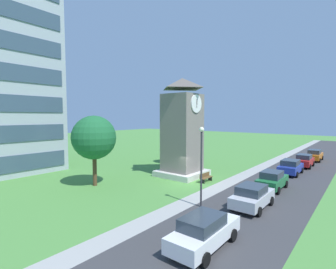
{
  "coord_description": "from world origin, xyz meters",
  "views": [
    {
      "loc": [
        -19.93,
        -13.69,
        6.61
      ],
      "look_at": [
        1.26,
        3.3,
        4.65
      ],
      "focal_mm": 26.61,
      "sensor_mm": 36.0,
      "label": 1
    }
  ],
  "objects_px": {
    "parked_car_white": "(204,231)",
    "parked_car_orange": "(315,155)",
    "clock_tower": "(182,133)",
    "parked_car_green": "(272,180)",
    "tree_streetside": "(173,142)",
    "park_bench": "(206,177)",
    "tree_near_tower": "(94,138)",
    "parked_car_red": "(304,161)",
    "street_lamp": "(201,158)",
    "parked_car_blue": "(291,167)",
    "parked_car_silver": "(252,196)"
  },
  "relations": [
    {
      "from": "parked_car_red",
      "to": "parked_car_green",
      "type": "bearing_deg",
      "value": 178.71
    },
    {
      "from": "street_lamp",
      "to": "parked_car_green",
      "type": "bearing_deg",
      "value": -19.34
    },
    {
      "from": "tree_streetside",
      "to": "parked_car_white",
      "type": "xyz_separation_m",
      "value": [
        -17.05,
        -15.17,
        -2.19
      ]
    },
    {
      "from": "tree_streetside",
      "to": "clock_tower",
      "type": "bearing_deg",
      "value": -134.16
    },
    {
      "from": "street_lamp",
      "to": "parked_car_blue",
      "type": "xyz_separation_m",
      "value": [
        15.32,
        -2.64,
        -2.78
      ]
    },
    {
      "from": "parked_car_blue",
      "to": "park_bench",
      "type": "bearing_deg",
      "value": 146.8
    },
    {
      "from": "street_lamp",
      "to": "parked_car_orange",
      "type": "bearing_deg",
      "value": -7.03
    },
    {
      "from": "tree_streetside",
      "to": "parked_car_orange",
      "type": "height_order",
      "value": "tree_streetside"
    },
    {
      "from": "parked_car_orange",
      "to": "parked_car_red",
      "type": "bearing_deg",
      "value": 177.36
    },
    {
      "from": "park_bench",
      "to": "parked_car_red",
      "type": "bearing_deg",
      "value": -23.4
    },
    {
      "from": "parked_car_white",
      "to": "parked_car_silver",
      "type": "bearing_deg",
      "value": 0.71
    },
    {
      "from": "parked_car_white",
      "to": "parked_car_silver",
      "type": "relative_size",
      "value": 1.08
    },
    {
      "from": "clock_tower",
      "to": "parked_car_silver",
      "type": "distance_m",
      "value": 11.59
    },
    {
      "from": "park_bench",
      "to": "street_lamp",
      "type": "xyz_separation_m",
      "value": [
        -6.33,
        -3.25,
        3.18
      ]
    },
    {
      "from": "parked_car_green",
      "to": "parked_car_orange",
      "type": "height_order",
      "value": "same"
    },
    {
      "from": "clock_tower",
      "to": "tree_streetside",
      "type": "bearing_deg",
      "value": 45.84
    },
    {
      "from": "park_bench",
      "to": "tree_near_tower",
      "type": "distance_m",
      "value": 11.7
    },
    {
      "from": "tree_streetside",
      "to": "park_bench",
      "type": "bearing_deg",
      "value": -123.8
    },
    {
      "from": "tree_streetside",
      "to": "parked_car_silver",
      "type": "distance_m",
      "value": 18.29
    },
    {
      "from": "tree_near_tower",
      "to": "parked_car_white",
      "type": "height_order",
      "value": "tree_near_tower"
    },
    {
      "from": "tree_near_tower",
      "to": "parked_car_orange",
      "type": "height_order",
      "value": "tree_near_tower"
    },
    {
      "from": "parked_car_white",
      "to": "parked_car_blue",
      "type": "relative_size",
      "value": 1.04
    },
    {
      "from": "parked_car_green",
      "to": "street_lamp",
      "type": "bearing_deg",
      "value": 160.66
    },
    {
      "from": "parked_car_orange",
      "to": "clock_tower",
      "type": "bearing_deg",
      "value": 153.36
    },
    {
      "from": "tree_streetside",
      "to": "parked_car_blue",
      "type": "distance_m",
      "value": 15.19
    },
    {
      "from": "parked_car_red",
      "to": "clock_tower",
      "type": "bearing_deg",
      "value": 144.85
    },
    {
      "from": "parked_car_green",
      "to": "parked_car_blue",
      "type": "xyz_separation_m",
      "value": [
        7.47,
        0.12,
        0.0
      ]
    },
    {
      "from": "parked_car_green",
      "to": "parked_car_orange",
      "type": "distance_m",
      "value": 19.2
    },
    {
      "from": "park_bench",
      "to": "parked_car_white",
      "type": "height_order",
      "value": "parked_car_white"
    },
    {
      "from": "park_bench",
      "to": "tree_streetside",
      "type": "height_order",
      "value": "tree_streetside"
    },
    {
      "from": "clock_tower",
      "to": "parked_car_orange",
      "type": "height_order",
      "value": "clock_tower"
    },
    {
      "from": "clock_tower",
      "to": "parked_car_green",
      "type": "xyz_separation_m",
      "value": [
        0.82,
        -9.46,
        -3.98
      ]
    },
    {
      "from": "parked_car_silver",
      "to": "parked_car_orange",
      "type": "distance_m",
      "value": 24.92
    },
    {
      "from": "parked_car_red",
      "to": "park_bench",
      "type": "bearing_deg",
      "value": 156.6
    },
    {
      "from": "park_bench",
      "to": "parked_car_blue",
      "type": "distance_m",
      "value": 10.76
    },
    {
      "from": "tree_near_tower",
      "to": "parked_car_orange",
      "type": "xyz_separation_m",
      "value": [
        28.54,
        -14.23,
        -3.75
      ]
    },
    {
      "from": "tree_near_tower",
      "to": "parked_car_green",
      "type": "distance_m",
      "value": 16.96
    },
    {
      "from": "street_lamp",
      "to": "parked_car_blue",
      "type": "relative_size",
      "value": 1.3
    },
    {
      "from": "tree_near_tower",
      "to": "parked_car_green",
      "type": "bearing_deg",
      "value": -55.62
    },
    {
      "from": "parked_car_white",
      "to": "parked_car_orange",
      "type": "height_order",
      "value": "same"
    },
    {
      "from": "parked_car_red",
      "to": "parked_car_orange",
      "type": "distance_m",
      "value": 6.17
    },
    {
      "from": "street_lamp",
      "to": "tree_near_tower",
      "type": "xyz_separation_m",
      "value": [
        -1.49,
        10.9,
        0.97
      ]
    },
    {
      "from": "park_bench",
      "to": "tree_streetside",
      "type": "distance_m",
      "value": 10.93
    },
    {
      "from": "parked_car_red",
      "to": "tree_streetside",
      "type": "bearing_deg",
      "value": 119.77
    },
    {
      "from": "street_lamp",
      "to": "parked_car_green",
      "type": "distance_m",
      "value": 8.77
    },
    {
      "from": "park_bench",
      "to": "parked_car_orange",
      "type": "distance_m",
      "value": 21.74
    },
    {
      "from": "parked_car_silver",
      "to": "parked_car_blue",
      "type": "relative_size",
      "value": 0.97
    },
    {
      "from": "clock_tower",
      "to": "parked_car_orange",
      "type": "bearing_deg",
      "value": -26.64
    },
    {
      "from": "clock_tower",
      "to": "parked_car_red",
      "type": "height_order",
      "value": "clock_tower"
    },
    {
      "from": "parked_car_orange",
      "to": "street_lamp",
      "type": "bearing_deg",
      "value": 172.97
    }
  ]
}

